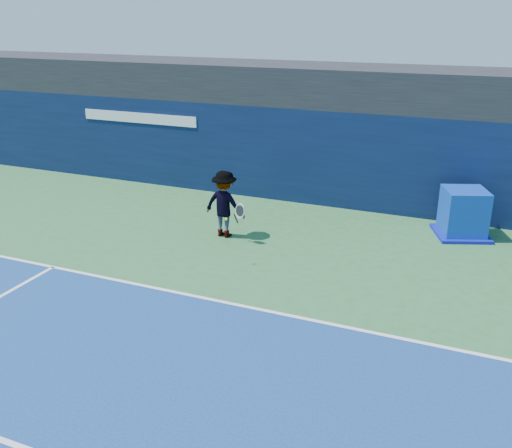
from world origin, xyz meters
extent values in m
plane|color=#2F6837|center=(0.00, 0.00, 0.00)|extent=(80.00, 80.00, 0.00)
cube|color=white|center=(0.00, 3.00, 0.01)|extent=(24.00, 0.10, 0.01)
cube|color=black|center=(0.00, 11.50, 3.60)|extent=(36.00, 3.00, 1.20)
cube|color=#0A1637|center=(0.00, 10.50, 1.50)|extent=(36.00, 1.00, 3.00)
cube|color=white|center=(-7.00, 9.99, 2.35)|extent=(4.50, 0.04, 0.35)
cube|color=#0C34AA|center=(3.95, 9.04, 0.66)|extent=(1.41, 1.41, 1.31)
cube|color=#0B12A4|center=(3.95, 9.04, 0.04)|extent=(1.77, 1.77, 0.09)
imported|color=white|center=(-2.05, 6.49, 0.92)|extent=(1.25, 0.79, 1.84)
cylinder|color=black|center=(-1.60, 6.24, 0.65)|extent=(0.09, 0.16, 0.29)
torus|color=silver|center=(-1.46, 6.19, 0.90)|extent=(0.34, 0.19, 0.33)
cylinder|color=black|center=(-1.46, 6.19, 0.90)|extent=(0.28, 0.15, 0.28)
sphere|color=#E5F61B|center=(-1.20, 4.80, 1.18)|extent=(0.06, 0.06, 0.06)
camera|label=1|loc=(4.38, -6.67, 5.82)|focal=40.00mm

